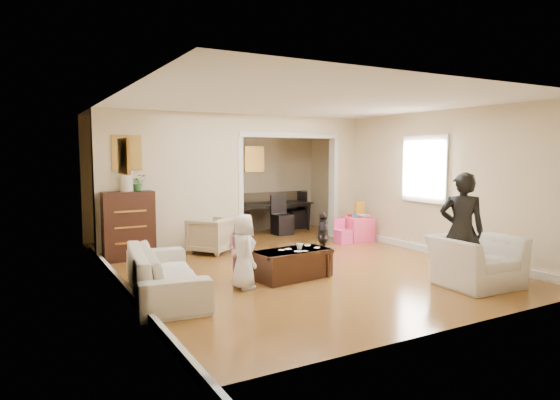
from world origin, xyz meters
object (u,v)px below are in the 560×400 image
coffee_table (292,264)px  child_kneel_b (240,249)px  dresser (128,225)px  table_lamp (126,181)px  coffee_cup (300,247)px  dining_table (269,217)px  armchair_back (211,235)px  adult_person (462,231)px  child_toddler (323,237)px  sofa (165,272)px  armchair_front (476,261)px  cyan_cup (356,216)px  play_table (358,229)px  child_kneel_a (244,252)px

coffee_table → child_kneel_b: bearing=156.8°
dresser → table_lamp: 0.77m
dresser → coffee_cup: (1.93, -2.58, -0.12)m
table_lamp → coffee_cup: size_ratio=3.59×
coffee_table → dining_table: bearing=66.5°
armchair_back → child_kneel_b: (-0.32, -2.00, 0.13)m
armchair_back → adult_person: 4.44m
coffee_table → child_toddler: 1.31m
sofa → armchair_back: (1.51, 2.24, 0.02)m
armchair_back → armchair_front: size_ratio=0.68×
cyan_cup → adult_person: bearing=-105.2°
coffee_table → dining_table: dining_table is taller
dresser → coffee_table: size_ratio=1.06×
coffee_table → adult_person: size_ratio=0.71×
table_lamp → cyan_cup: table_lamp is taller
sofa → dining_table: bearing=-33.9°
child_kneel_b → child_toddler: (1.75, 0.45, -0.04)m
child_kneel_b → dining_table: bearing=-61.2°
table_lamp → dining_table: size_ratio=0.19×
sofa → cyan_cup: size_ratio=26.28×
dresser → child_toddler: bearing=-31.7°
coffee_cup → play_table: bearing=37.2°
play_table → child_toddler: 2.13m
armchair_back → child_kneel_a: bearing=42.0°
adult_person → child_kneel_b: adult_person is taller
coffee_cup → dining_table: dining_table is taller
armchair_front → play_table: 3.66m
dining_table → coffee_table: bearing=-112.1°
armchair_back → armchair_front: 4.58m
table_lamp → child_toddler: (2.88, -1.78, -0.95)m
cyan_cup → child_toddler: size_ratio=0.10×
play_table → table_lamp: bearing=173.3°
armchair_front → adult_person: adult_person is taller
table_lamp → coffee_cup: 3.34m
cyan_cup → child_toddler: 2.02m
cyan_cup → dining_table: size_ratio=0.04×
table_lamp → armchair_front: bearing=-46.9°
cyan_cup → adult_person: adult_person is taller
table_lamp → coffee_cup: table_lamp is taller
coffee_table → child_toddler: size_ratio=1.34×
coffee_table → coffee_cup: coffee_cup is taller
armchair_back → table_lamp: bearing=-45.9°
coffee_table → play_table: size_ratio=2.13×
cyan_cup → dining_table: bearing=112.3°
armchair_back → coffee_table: bearing=62.2°
coffee_table → child_kneel_a: 0.91m
play_table → dining_table: bearing=115.0°
coffee_cup → cyan_cup: 3.25m
coffee_table → cyan_cup: (2.68, 1.93, 0.34)m
play_table → cyan_cup: (-0.10, -0.05, 0.29)m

